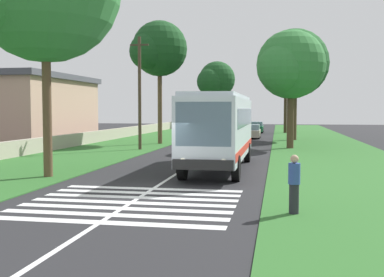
{
  "coord_description": "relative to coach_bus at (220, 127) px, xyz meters",
  "views": [
    {
      "loc": [
        -16.73,
        -4.65,
        3.02
      ],
      "look_at": [
        5.75,
        -0.54,
        1.6
      ],
      "focal_mm": 43.98,
      "sensor_mm": 36.0,
      "label": 1
    }
  ],
  "objects": [
    {
      "name": "zebra_crossing",
      "position": [
        -9.06,
        1.8,
        -2.14
      ],
      "size": [
        5.85,
        6.8,
        0.01
      ],
      "color": "silver",
      "rests_on": "ground"
    },
    {
      "name": "pedestrian",
      "position": [
        -9.9,
        -3.33,
        -1.24
      ],
      "size": [
        0.34,
        0.34,
        1.69
      ],
      "color": "#26262D",
      "rests_on": "grass_verge_right"
    },
    {
      "name": "trailing_car_1",
      "position": [
        25.8,
        -0.18,
        -1.48
      ],
      "size": [
        4.3,
        1.78,
        1.43
      ],
      "color": "#B7A893",
      "rests_on": "ground"
    },
    {
      "name": "roadside_building",
      "position": [
        17.14,
        19.72,
        1.0
      ],
      "size": [
        14.51,
        7.94,
        6.22
      ],
      "color": "tan",
      "rests_on": "ground"
    },
    {
      "name": "roadside_tree_right_1",
      "position": [
        13.44,
        -3.66,
        4.12
      ],
      "size": [
        6.54,
        5.25,
        9.03
      ],
      "color": "#4C3826",
      "rests_on": "grass_verge_right"
    },
    {
      "name": "roadside_tree_left_1",
      "position": [
        16.28,
        7.38,
        5.95
      ],
      "size": [
        5.77,
        4.77,
        10.6
      ],
      "color": "brown",
      "rests_on": "grass_verge_left"
    },
    {
      "name": "trailing_car_0",
      "position": [
        17.79,
        3.59,
        -1.48
      ],
      "size": [
        4.3,
        1.78,
        1.43
      ],
      "color": "navy",
      "rests_on": "ground"
    },
    {
      "name": "coach_bus",
      "position": [
        0.0,
        0.0,
        0.0
      ],
      "size": [
        11.16,
        2.62,
        3.73
      ],
      "color": "silver",
      "rests_on": "ground"
    },
    {
      "name": "utility_pole",
      "position": [
        10.11,
        7.23,
        2.2
      ],
      "size": [
        0.24,
        1.4,
        8.31
      ],
      "color": "#473828",
      "rests_on": "grass_verge_left"
    },
    {
      "name": "roadside_tree_left_0",
      "position": [
        55.47,
        7.55,
        5.72
      ],
      "size": [
        7.33,
        6.23,
        11.07
      ],
      "color": "#4C3826",
      "rests_on": "grass_verge_left"
    },
    {
      "name": "ground",
      "position": [
        -6.78,
        1.8,
        -2.15
      ],
      "size": [
        160.0,
        160.0,
        0.0
      ],
      "primitive_type": "plane",
      "color": "#262628"
    },
    {
      "name": "grass_verge_right",
      "position": [
        8.22,
        -6.4,
        -2.13
      ],
      "size": [
        120.0,
        8.0,
        0.04
      ],
      "primitive_type": "cube",
      "color": "#2D6628",
      "rests_on": "ground"
    },
    {
      "name": "grass_verge_left",
      "position": [
        8.22,
        10.0,
        -2.13
      ],
      "size": [
        120.0,
        8.0,
        0.04
      ],
      "primitive_type": "cube",
      "color": "#2D6628",
      "rests_on": "ground"
    },
    {
      "name": "trailing_car_2",
      "position": [
        32.15,
        3.59,
        -1.48
      ],
      "size": [
        4.3,
        1.78,
        1.43
      ],
      "color": "#B7A893",
      "rests_on": "ground"
    },
    {
      "name": "trailing_car_3",
      "position": [
        37.69,
        -0.13,
        -1.48
      ],
      "size": [
        4.3,
        1.78,
        1.43
      ],
      "color": "#145933",
      "rests_on": "ground"
    },
    {
      "name": "centre_line",
      "position": [
        8.22,
        1.8,
        -2.14
      ],
      "size": [
        110.0,
        0.16,
        0.01
      ],
      "primitive_type": "cube",
      "color": "silver",
      "rests_on": "ground"
    },
    {
      "name": "roadside_tree_right_0",
      "position": [
        23.42,
        -4.25,
        5.14
      ],
      "size": [
        7.94,
        6.57,
        10.73
      ],
      "color": "#4C3826",
      "rests_on": "grass_verge_right"
    },
    {
      "name": "roadside_tree_right_2",
      "position": [
        37.23,
        -3.62,
        5.89
      ],
      "size": [
        6.58,
        5.25,
        10.79
      ],
      "color": "#3D2D1E",
      "rests_on": "grass_verge_right"
    },
    {
      "name": "roadside_wall",
      "position": [
        13.22,
        13.4,
        -1.59
      ],
      "size": [
        70.0,
        0.4,
        1.02
      ],
      "primitive_type": "cube",
      "color": "#B2A893",
      "rests_on": "grass_verge_left"
    }
  ]
}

